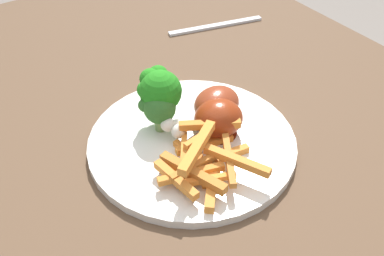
{
  "coord_description": "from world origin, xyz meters",
  "views": [
    {
      "loc": [
        0.44,
        -0.3,
        1.14
      ],
      "look_at": [
        0.06,
        -0.04,
        0.74
      ],
      "focal_mm": 43.15,
      "sensor_mm": 36.0,
      "label": 1
    }
  ],
  "objects": [
    {
      "name": "broccoli_floret_middle",
      "position": [
        0.01,
        -0.07,
        0.76
      ],
      "size": [
        0.05,
        0.05,
        0.06
      ],
      "color": "#7DA056",
      "rests_on": "dinner_plate"
    },
    {
      "name": "chicken_drumstick_near",
      "position": [
        0.04,
        0.01,
        0.75
      ],
      "size": [
        0.07,
        0.13,
        0.04
      ],
      "color": "#621F10",
      "rests_on": "dinner_plate"
    },
    {
      "name": "broccoli_floret_front",
      "position": [
        -0.01,
        -0.06,
        0.78
      ],
      "size": [
        0.07,
        0.06,
        0.08
      ],
      "color": "#73B04C",
      "rests_on": "dinner_plate"
    },
    {
      "name": "chicken_drumstick_far",
      "position": [
        0.06,
        -0.01,
        0.75
      ],
      "size": [
        0.08,
        0.11,
        0.05
      ],
      "color": "#601A09",
      "rests_on": "dinner_plate"
    },
    {
      "name": "fork",
      "position": [
        -0.2,
        0.18,
        0.71
      ],
      "size": [
        0.06,
        0.19,
        0.0
      ],
      "primitive_type": "cube",
      "rotation": [
        0.0,
        0.0,
        1.33
      ],
      "color": "silver",
      "rests_on": "dining_table"
    },
    {
      "name": "dining_table",
      "position": [
        0.0,
        0.0,
        0.61
      ],
      "size": [
        1.07,
        0.79,
        0.71
      ],
      "color": "brown",
      "rests_on": "ground_plane"
    },
    {
      "name": "carrot_fries_pile",
      "position": [
        0.11,
        -0.06,
        0.74
      ],
      "size": [
        0.13,
        0.14,
        0.05
      ],
      "color": "orange",
      "rests_on": "dinner_plate"
    },
    {
      "name": "dinner_plate",
      "position": [
        0.06,
        -0.04,
        0.72
      ],
      "size": [
        0.28,
        0.28,
        0.01
      ],
      "primitive_type": "cylinder",
      "color": "white",
      "rests_on": "dining_table"
    }
  ]
}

